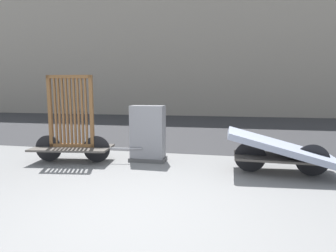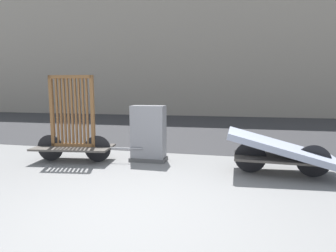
% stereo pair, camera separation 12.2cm
% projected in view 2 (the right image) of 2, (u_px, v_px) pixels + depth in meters
% --- Properties ---
extents(ground_plane, '(60.00, 60.00, 0.00)m').
position_uv_depth(ground_plane, '(128.00, 216.00, 3.18)').
color(ground_plane, slate).
extents(road_strip, '(56.00, 10.95, 0.01)m').
position_uv_depth(road_strip, '(202.00, 126.00, 11.74)').
color(road_strip, '#2D2D30').
rests_on(road_strip, ground_plane).
extents(building_facade, '(48.00, 4.00, 13.47)m').
position_uv_depth(building_facade, '(214.00, 17.00, 18.14)').
color(building_facade, '#9E9384').
rests_on(building_facade, ground_plane).
extents(bike_cart_with_bedframe, '(2.38, 0.99, 1.86)m').
position_uv_depth(bike_cart_with_bedframe, '(73.00, 134.00, 5.66)').
color(bike_cart_with_bedframe, '#4C4742').
rests_on(bike_cart_with_bedframe, ground_plane).
extents(bike_cart_with_mattress, '(2.50, 1.11, 0.80)m').
position_uv_depth(bike_cart_with_mattress, '(282.00, 150.00, 4.74)').
color(bike_cart_with_mattress, '#4C4742').
rests_on(bike_cart_with_mattress, ground_plane).
extents(utility_cabinet, '(0.78, 0.43, 1.21)m').
position_uv_depth(utility_cabinet, '(148.00, 135.00, 5.71)').
color(utility_cabinet, '#4C4C4C').
rests_on(utility_cabinet, ground_plane).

